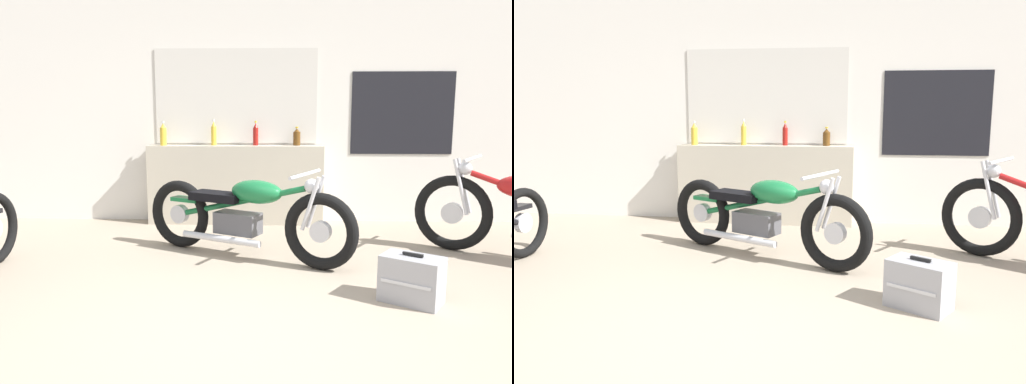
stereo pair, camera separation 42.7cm
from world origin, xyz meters
The scene contains 9 objects.
ground_plane centered at (0.00, 0.00, 0.00)m, with size 24.00×24.00×0.00m, color gray.
wall_back centered at (0.01, 3.42, 1.40)m, with size 10.00×0.07×2.80m.
sill_counter centered at (-0.31, 3.24, 0.48)m, with size 2.14×0.28×0.97m.
bottle_leftmost centered at (-1.19, 3.21, 1.10)m, with size 0.08×0.08×0.30m.
bottle_left_center centered at (-0.57, 3.26, 1.11)m, with size 0.07×0.07×0.32m.
bottle_center centered at (-0.06, 3.27, 1.10)m, with size 0.06×0.06×0.30m.
bottle_right_center centered at (0.44, 3.27, 1.07)m, with size 0.09×0.09×0.23m.
motorcycle_green centered at (-0.12, 1.77, 0.41)m, with size 2.04×1.13×0.86m.
hard_case_silver centered at (1.17, 0.69, 0.17)m, with size 0.50×0.46×0.37m.
Camera 2 is at (0.57, -2.81, 1.41)m, focal length 35.00 mm.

